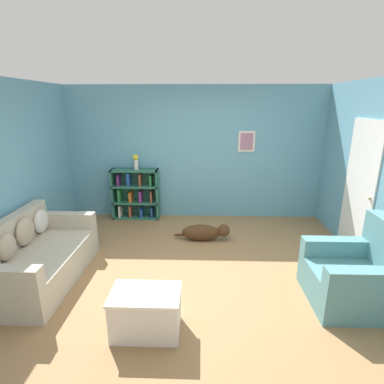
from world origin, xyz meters
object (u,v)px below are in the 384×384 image
recliner_chair (358,276)px  coffee_table (146,311)px  vase (136,161)px  dog (205,232)px  couch (35,258)px  bookshelf (136,194)px

recliner_chair → coffee_table: (-2.38, -0.57, -0.10)m
recliner_chair → vase: (-3.11, 2.60, 0.84)m
coffee_table → dog: size_ratio=0.72×
couch → coffee_table: (1.63, -0.90, -0.07)m
couch → recliner_chair: recliner_chair is taller
couch → recliner_chair: 4.02m
dog → vase: vase is taller
bookshelf → recliner_chair: bookshelf is taller
coffee_table → bookshelf: bearing=103.7°
dog → vase: (-1.34, 1.00, 1.04)m
couch → dog: couch is taller
bookshelf → dog: (1.39, -1.02, -0.35)m
bookshelf → dog: bookshelf is taller
dog → vase: size_ratio=3.24×
bookshelf → coffee_table: bearing=-76.3°
recliner_chair → coffee_table: recliner_chair is taller
coffee_table → vase: 3.38m
couch → dog: size_ratio=1.80×
couch → dog: bearing=29.5°
recliner_chair → dog: (-1.76, 1.60, -0.20)m
bookshelf → dog: size_ratio=1.05×
couch → vase: vase is taller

